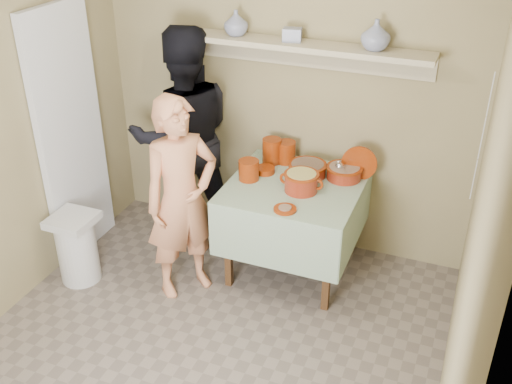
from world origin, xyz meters
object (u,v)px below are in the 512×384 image
at_px(trash_bin, 77,248).
at_px(person_helper, 184,138).
at_px(person_cook, 182,199).
at_px(cazuela_rice, 301,180).
at_px(serving_table, 294,198).

bearing_deg(trash_bin, person_helper, 61.49).
distance_m(person_cook, person_helper, 0.77).
distance_m(person_cook, cazuela_rice, 0.86).
distance_m(person_cook, serving_table, 0.85).
bearing_deg(person_cook, person_helper, 62.59).
height_order(person_helper, trash_bin, person_helper).
bearing_deg(serving_table, person_helper, 170.64).
bearing_deg(person_helper, serving_table, 136.80).
xyz_separation_m(person_helper, trash_bin, (-0.49, -0.90, -0.62)).
height_order(cazuela_rice, trash_bin, cazuela_rice).
xyz_separation_m(cazuela_rice, trash_bin, (-1.56, -0.65, -0.56)).
height_order(person_cook, person_helper, person_helper).
relative_size(person_cook, cazuela_rice, 4.64).
bearing_deg(person_helper, trash_bin, 27.66).
bearing_deg(trash_bin, serving_table, 26.22).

